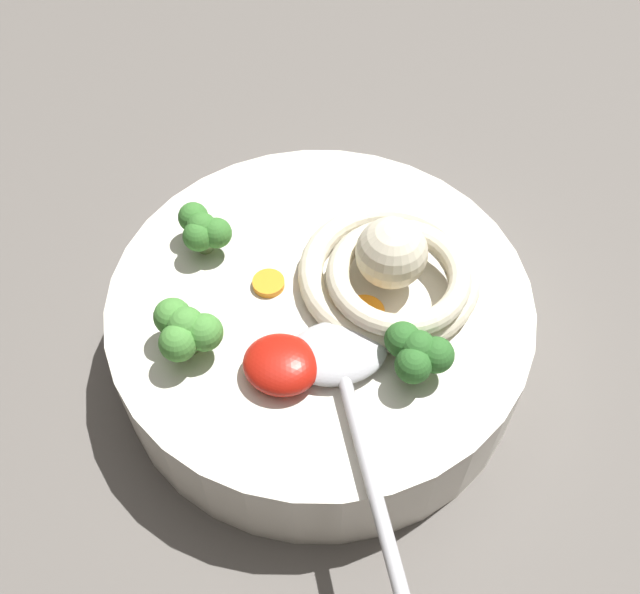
{
  "coord_description": "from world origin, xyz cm",
  "views": [
    {
      "loc": [
        11.18,
        -28.01,
        46.81
      ],
      "look_at": [
        2.84,
        -1.52,
        9.08
      ],
      "focal_mm": 42.04,
      "sensor_mm": 36.0,
      "label": 1
    }
  ],
  "objects": [
    {
      "name": "soup_spoon",
      "position": [
        5.84,
        -6.81,
        9.88
      ],
      "size": [
        11.45,
        16.63,
        1.6
      ],
      "rotation": [
        0.0,
        0.0,
        5.23
      ],
      "color": "#B7B7BC",
      "rests_on": "soup_bowl"
    },
    {
      "name": "table_slab",
      "position": [
        0.0,
        0.0,
        1.29
      ],
      "size": [
        113.72,
        113.72,
        2.58
      ],
      "primitive_type": "cube",
      "color": "#5B5651",
      "rests_on": "ground"
    },
    {
      "name": "chili_sauce_dollop",
      "position": [
        2.39,
        -7.46,
        10.09
      ],
      "size": [
        4.48,
        4.04,
        2.02
      ],
      "primitive_type": "ellipsoid",
      "color": "#B2190F",
      "rests_on": "soup_bowl"
    },
    {
      "name": "carrot_slice_front",
      "position": [
        5.86,
        -2.06,
        9.34
      ],
      "size": [
        2.47,
        2.47,
        0.52
      ],
      "primitive_type": "cylinder",
      "color": "orange",
      "rests_on": "soup_bowl"
    },
    {
      "name": "noodle_pile",
      "position": [
        6.81,
        0.81,
        10.66
      ],
      "size": [
        12.61,
        12.36,
        5.07
      ],
      "color": "beige",
      "rests_on": "soup_bowl"
    },
    {
      "name": "broccoli_floret_right",
      "position": [
        -5.5,
        0.21,
        11.0
      ],
      "size": [
        3.87,
        3.33,
        3.06
      ],
      "color": "#7A9E60",
      "rests_on": "soup_bowl"
    },
    {
      "name": "carrot_slice_left",
      "position": [
        -0.54,
        -1.63,
        9.31
      ],
      "size": [
        2.04,
        2.04,
        0.47
      ],
      "primitive_type": "cylinder",
      "color": "orange",
      "rests_on": "soup_bowl"
    },
    {
      "name": "broccoli_floret_beside_noodles",
      "position": [
        9.67,
        -5.0,
        11.13
      ],
      "size": [
        4.14,
        3.56,
        3.27
      ],
      "color": "#7A9E60",
      "rests_on": "soup_bowl"
    },
    {
      "name": "broccoli_floret_far",
      "position": [
        -3.35,
        -7.56,
        11.24
      ],
      "size": [
        4.36,
        3.75,
        3.45
      ],
      "color": "#7A9E60",
      "rests_on": "soup_bowl"
    },
    {
      "name": "soup_bowl",
      "position": [
        2.84,
        -1.52,
        5.94
      ],
      "size": [
        26.84,
        26.84,
        6.5
      ],
      "color": "silver",
      "rests_on": "table_slab"
    }
  ]
}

